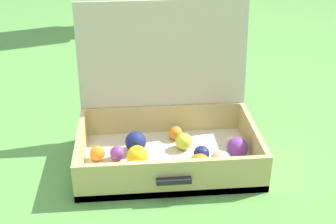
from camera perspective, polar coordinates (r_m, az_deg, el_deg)
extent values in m
plane|color=#569342|center=(1.57, -1.29, -7.49)|extent=(16.00, 16.00, 0.00)
cube|color=beige|center=(1.61, 0.00, -6.14)|extent=(0.63, 0.39, 0.03)
cube|color=tan|center=(1.58, -11.08, -4.92)|extent=(0.02, 0.39, 0.14)
cube|color=tan|center=(1.63, 10.76, -3.90)|extent=(0.02, 0.39, 0.14)
cube|color=tan|center=(1.42, 0.67, -8.54)|extent=(0.59, 0.02, 0.14)
cube|color=tan|center=(1.74, -0.54, -1.16)|extent=(0.59, 0.02, 0.14)
cube|color=beige|center=(1.66, -0.68, 7.37)|extent=(0.63, 0.07, 0.39)
cube|color=black|center=(1.40, 0.76, -8.82)|extent=(0.11, 0.02, 0.02)
sphere|color=yellow|center=(1.54, -3.96, -5.62)|extent=(0.07, 0.07, 0.07)
sphere|color=orange|center=(1.59, -9.03, -5.23)|extent=(0.05, 0.05, 0.05)
sphere|color=purple|center=(1.58, -6.52, -5.24)|extent=(0.05, 0.05, 0.05)
sphere|color=#D1B784|center=(1.52, 6.74, -6.33)|extent=(0.08, 0.08, 0.08)
sphere|color=orange|center=(1.69, 0.95, -2.68)|extent=(0.05, 0.05, 0.05)
sphere|color=#CCDB38|center=(1.63, 2.00, -3.77)|extent=(0.06, 0.06, 0.06)
sphere|color=navy|center=(1.57, 4.31, -5.33)|extent=(0.06, 0.06, 0.06)
sphere|color=#D1B784|center=(1.66, 8.21, -3.72)|extent=(0.04, 0.04, 0.04)
sphere|color=purple|center=(1.60, 8.87, -4.53)|extent=(0.08, 0.08, 0.08)
sphere|color=navy|center=(1.62, -4.16, -3.82)|extent=(0.08, 0.08, 0.08)
sphere|color=orange|center=(1.47, -4.18, -7.56)|extent=(0.08, 0.08, 0.08)
sphere|color=orange|center=(1.49, 4.09, -6.82)|extent=(0.08, 0.08, 0.08)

